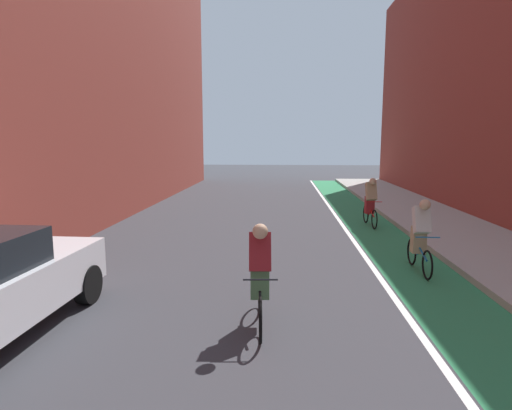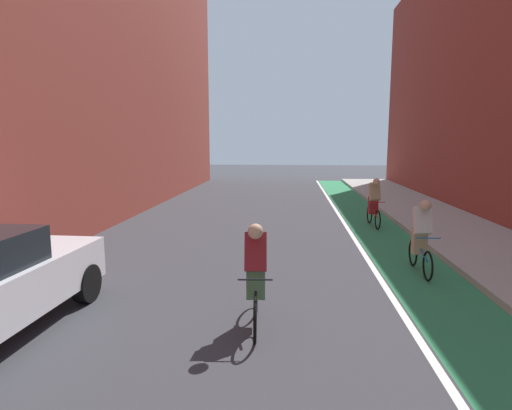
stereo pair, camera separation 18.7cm
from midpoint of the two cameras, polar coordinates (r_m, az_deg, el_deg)
The scene contains 7 objects.
ground_plane at distance 10.40m, azimuth -0.32°, elevation -6.81°, with size 79.52×79.52×0.00m, color #38383D.
bike_lane_paint at distance 12.62m, azimuth 17.51°, elevation -4.46°, with size 1.60×36.14×0.00m, color #2D8451.
lane_divider_stripe at distance 12.45m, azimuth 13.46°, elevation -4.47°, with size 0.12×36.14×0.00m, color white.
sidewalk_right at distance 13.32m, azimuth 27.34°, elevation -4.05°, with size 3.05×36.14×0.14m, color #A8A59E.
cyclist_mid at distance 6.39m, azimuth 0.81°, elevation -8.84°, with size 0.48×1.69×1.60m.
cyclist_trailing at distance 9.61m, azimuth 21.72°, elevation -3.56°, with size 0.48×1.65×1.58m.
cyclist_far at distance 14.34m, azimuth 15.84°, elevation 0.40°, with size 0.48×1.67×1.59m.
Camera 2 is at (0.97, 4.09, 2.76)m, focal length 29.94 mm.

